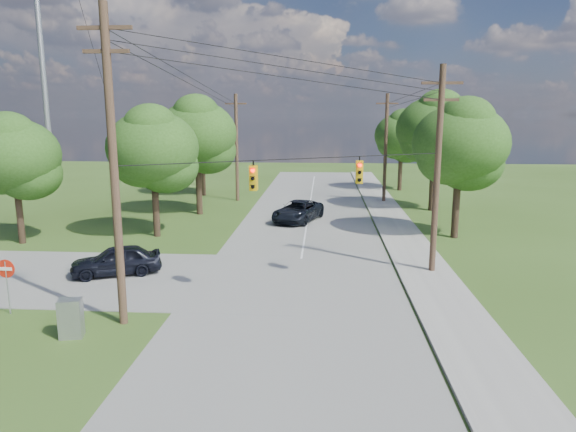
# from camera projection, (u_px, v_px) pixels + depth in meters

# --- Properties ---
(ground) EXTENTS (140.00, 140.00, 0.00)m
(ground) POSITION_uv_depth(u_px,v_px,m) (238.00, 330.00, 19.55)
(ground) COLOR #35501A
(ground) RESTS_ON ground
(main_road) EXTENTS (10.00, 100.00, 0.03)m
(main_road) POSITION_uv_depth(u_px,v_px,m) (297.00, 288.00, 24.30)
(main_road) COLOR gray
(main_road) RESTS_ON ground
(sidewalk_east) EXTENTS (2.60, 100.00, 0.12)m
(sidewalk_east) POSITION_uv_depth(u_px,v_px,m) (440.00, 290.00, 23.84)
(sidewalk_east) COLOR #ACA9A1
(sidewalk_east) RESTS_ON ground
(pole_sw) EXTENTS (2.00, 0.32, 12.00)m
(pole_sw) POSITION_uv_depth(u_px,v_px,m) (114.00, 165.00, 19.04)
(pole_sw) COLOR brown
(pole_sw) RESTS_ON ground
(pole_ne) EXTENTS (2.00, 0.32, 10.50)m
(pole_ne) POSITION_uv_depth(u_px,v_px,m) (437.00, 168.00, 25.72)
(pole_ne) COLOR brown
(pole_ne) RESTS_ON ground
(pole_north_e) EXTENTS (2.00, 0.32, 10.00)m
(pole_north_e) POSITION_uv_depth(u_px,v_px,m) (386.00, 147.00, 47.31)
(pole_north_e) COLOR brown
(pole_north_e) RESTS_ON ground
(pole_north_w) EXTENTS (2.00, 0.32, 10.00)m
(pole_north_w) POSITION_uv_depth(u_px,v_px,m) (237.00, 147.00, 48.25)
(pole_north_w) COLOR brown
(pole_north_w) RESTS_ON ground
(power_lines) EXTENTS (13.93, 29.62, 4.93)m
(power_lines) POSITION_uv_depth(u_px,v_px,m) (294.00, 95.00, 28.97)
(power_lines) COLOR black
(power_lines) RESTS_ON ground
(traffic_signals) EXTENTS (4.91, 3.27, 1.05)m
(traffic_signals) POSITION_uv_depth(u_px,v_px,m) (309.00, 174.00, 22.64)
(traffic_signals) COLOR gold
(traffic_signals) RESTS_ON ground
(tree_w_near) EXTENTS (6.00, 6.00, 8.40)m
(tree_w_near) POSITION_uv_depth(u_px,v_px,m) (153.00, 148.00, 33.62)
(tree_w_near) COLOR #402C20
(tree_w_near) RESTS_ON ground
(tree_w_mid) EXTENTS (6.40, 6.40, 9.22)m
(tree_w_mid) POSITION_uv_depth(u_px,v_px,m) (197.00, 134.00, 41.26)
(tree_w_mid) COLOR #402C20
(tree_w_mid) RESTS_ON ground
(tree_w_far) EXTENTS (6.00, 6.00, 8.73)m
(tree_w_far) POSITION_uv_depth(u_px,v_px,m) (202.00, 134.00, 51.24)
(tree_w_far) COLOR #402C20
(tree_w_far) RESTS_ON ground
(tree_e_near) EXTENTS (6.20, 6.20, 8.81)m
(tree_e_near) POSITION_uv_depth(u_px,v_px,m) (460.00, 144.00, 33.18)
(tree_e_near) COLOR #402C20
(tree_e_near) RESTS_ON ground
(tree_e_mid) EXTENTS (6.60, 6.60, 9.64)m
(tree_e_mid) POSITION_uv_depth(u_px,v_px,m) (436.00, 129.00, 42.81)
(tree_e_mid) COLOR #402C20
(tree_e_mid) RESTS_ON ground
(tree_e_far) EXTENTS (5.80, 5.80, 8.32)m
(tree_e_far) POSITION_uv_depth(u_px,v_px,m) (402.00, 135.00, 54.81)
(tree_e_far) COLOR #402C20
(tree_e_far) RESTS_ON ground
(tree_cross_n) EXTENTS (5.60, 5.60, 7.91)m
(tree_cross_n) POSITION_uv_depth(u_px,v_px,m) (14.00, 156.00, 31.78)
(tree_cross_n) COLOR #402C20
(tree_cross_n) RESTS_ON ground
(car_cross_dark) EXTENTS (4.79, 3.32, 1.51)m
(car_cross_dark) POSITION_uv_depth(u_px,v_px,m) (116.00, 260.00, 26.17)
(car_cross_dark) COLOR black
(car_cross_dark) RESTS_ON cross_road
(car_main_north) EXTENTS (4.27, 6.14, 1.56)m
(car_main_north) POSITION_uv_depth(u_px,v_px,m) (298.00, 211.00, 39.47)
(car_main_north) COLOR black
(car_main_north) RESTS_ON main_road
(control_cabinet) EXTENTS (0.92, 0.75, 1.47)m
(control_cabinet) POSITION_uv_depth(u_px,v_px,m) (71.00, 318.00, 18.83)
(control_cabinet) COLOR #96989B
(control_cabinet) RESTS_ON ground
(do_not_enter_sign) EXTENTS (0.78, 0.08, 2.33)m
(do_not_enter_sign) POSITION_uv_depth(u_px,v_px,m) (6.00, 274.00, 20.84)
(do_not_enter_sign) COLOR #96989B
(do_not_enter_sign) RESTS_ON ground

